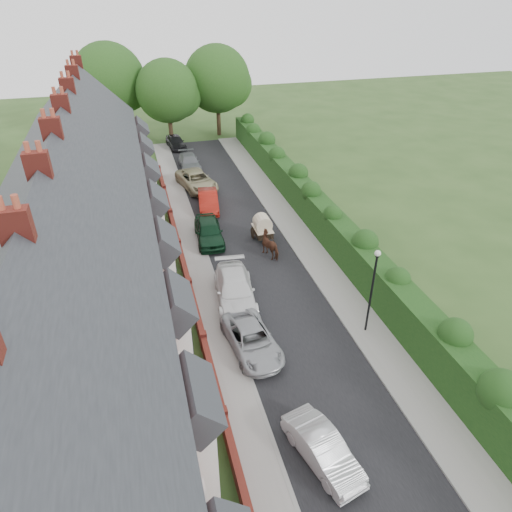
% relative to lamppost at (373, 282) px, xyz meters
% --- Properties ---
extents(ground, '(140.00, 140.00, 0.00)m').
position_rel_lamppost_xyz_m(ground, '(-3.40, -4.00, -3.30)').
color(ground, '#2D4C1E').
rests_on(ground, ground).
extents(road, '(6.00, 58.00, 0.02)m').
position_rel_lamppost_xyz_m(road, '(-3.90, 7.00, -3.29)').
color(road, black).
rests_on(road, ground).
extents(pavement_hedge_side, '(2.20, 58.00, 0.12)m').
position_rel_lamppost_xyz_m(pavement_hedge_side, '(0.20, 7.00, -3.24)').
color(pavement_hedge_side, gray).
rests_on(pavement_hedge_side, ground).
extents(pavement_house_side, '(1.70, 58.00, 0.12)m').
position_rel_lamppost_xyz_m(pavement_house_side, '(-7.75, 7.00, -3.24)').
color(pavement_house_side, gray).
rests_on(pavement_house_side, ground).
extents(kerb_hedge_side, '(0.18, 58.00, 0.13)m').
position_rel_lamppost_xyz_m(kerb_hedge_side, '(-0.85, 7.00, -3.23)').
color(kerb_hedge_side, gray).
rests_on(kerb_hedge_side, ground).
extents(kerb_house_side, '(0.18, 58.00, 0.13)m').
position_rel_lamppost_xyz_m(kerb_house_side, '(-6.95, 7.00, -3.23)').
color(kerb_house_side, gray).
rests_on(kerb_house_side, ground).
extents(hedge, '(2.10, 58.00, 2.85)m').
position_rel_lamppost_xyz_m(hedge, '(2.00, 7.00, -1.70)').
color(hedge, black).
rests_on(hedge, ground).
extents(terrace_row, '(9.05, 40.50, 11.50)m').
position_rel_lamppost_xyz_m(terrace_row, '(-14.27, 5.98, 1.18)').
color(terrace_row, maroon).
rests_on(terrace_row, ground).
extents(garden_wall_row, '(0.35, 40.35, 1.10)m').
position_rel_lamppost_xyz_m(garden_wall_row, '(-8.75, 6.00, -2.84)').
color(garden_wall_row, maroon).
rests_on(garden_wall_row, ground).
extents(lamppost, '(0.32, 0.32, 5.16)m').
position_rel_lamppost_xyz_m(lamppost, '(0.00, 0.00, 0.00)').
color(lamppost, black).
rests_on(lamppost, ground).
extents(tree_far_left, '(7.14, 6.80, 9.29)m').
position_rel_lamppost_xyz_m(tree_far_left, '(-6.05, 36.08, 2.41)').
color(tree_far_left, '#332316').
rests_on(tree_far_left, ground).
extents(tree_far_right, '(7.98, 7.60, 10.31)m').
position_rel_lamppost_xyz_m(tree_far_right, '(-0.01, 38.08, 3.02)').
color(tree_far_right, '#332316').
rests_on(tree_far_right, ground).
extents(tree_far_back, '(8.40, 8.00, 10.82)m').
position_rel_lamppost_xyz_m(tree_far_back, '(-11.99, 39.08, 3.32)').
color(tree_far_back, '#332316').
rests_on(tree_far_back, ground).
extents(car_silver_a, '(2.40, 4.26, 1.33)m').
position_rel_lamppost_xyz_m(car_silver_a, '(-5.30, -6.61, -2.63)').
color(car_silver_a, silver).
rests_on(car_silver_a, ground).
extents(car_silver_b, '(2.68, 4.95, 1.32)m').
position_rel_lamppost_xyz_m(car_silver_b, '(-6.35, 0.29, -2.64)').
color(car_silver_b, '#A5A7AC').
rests_on(car_silver_b, ground).
extents(car_white, '(2.79, 5.67, 1.59)m').
position_rel_lamppost_xyz_m(car_white, '(-6.23, 4.62, -2.50)').
color(car_white, white).
rests_on(car_white, ground).
extents(car_green, '(2.16, 4.81, 1.61)m').
position_rel_lamppost_xyz_m(car_green, '(-6.40, 12.20, -2.49)').
color(car_green, black).
rests_on(car_green, ground).
extents(car_red, '(2.10, 4.63, 1.47)m').
position_rel_lamppost_xyz_m(car_red, '(-5.47, 17.56, -2.56)').
color(car_red, maroon).
rests_on(car_red, ground).
extents(car_beige, '(3.68, 5.93, 1.53)m').
position_rel_lamppost_xyz_m(car_beige, '(-5.70, 22.13, -2.53)').
color(car_beige, tan).
rests_on(car_beige, ground).
extents(car_grey, '(1.91, 4.69, 1.36)m').
position_rel_lamppost_xyz_m(car_grey, '(-5.60, 27.36, -2.62)').
color(car_grey, slate).
rests_on(car_grey, ground).
extents(car_black, '(2.19, 4.37, 1.43)m').
position_rel_lamppost_xyz_m(car_black, '(-6.13, 34.24, -2.58)').
color(car_black, black).
rests_on(car_black, ground).
extents(horse, '(1.60, 2.21, 1.70)m').
position_rel_lamppost_xyz_m(horse, '(-2.63, 9.03, -2.45)').
color(horse, '#4E2B1C').
rests_on(horse, ground).
extents(horse_cart, '(1.29, 2.85, 2.05)m').
position_rel_lamppost_xyz_m(horse_cart, '(-2.63, 11.20, -2.12)').
color(horse_cart, black).
rests_on(horse_cart, ground).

